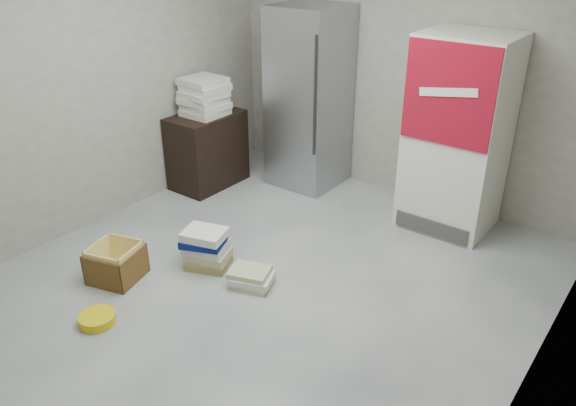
% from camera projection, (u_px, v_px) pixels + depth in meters
% --- Properties ---
extents(ground, '(5.00, 5.00, 0.00)m').
position_uv_depth(ground, '(244.00, 299.00, 4.36)').
color(ground, '#B1B1AC').
rests_on(ground, ground).
extents(room_shell, '(4.04, 5.04, 2.82)m').
position_uv_depth(room_shell, '(233.00, 68.00, 3.56)').
color(room_shell, '#A59E94').
rests_on(room_shell, ground).
extents(steel_fridge, '(0.70, 0.72, 1.90)m').
position_uv_depth(steel_fridge, '(309.00, 99.00, 5.94)').
color(steel_fridge, '#A1A3A8').
rests_on(steel_fridge, ground).
extents(coke_cooler, '(0.80, 0.73, 1.80)m').
position_uv_depth(coke_cooler, '(458.00, 135.00, 5.07)').
color(coke_cooler, silver).
rests_on(coke_cooler, ground).
extents(wood_shelf, '(0.50, 0.80, 0.80)m').
position_uv_depth(wood_shelf, '(207.00, 150.00, 6.12)').
color(wood_shelf, black).
rests_on(wood_shelf, ground).
extents(supply_box_stack, '(0.44, 0.44, 0.39)m').
position_uv_depth(supply_box_stack, '(204.00, 97.00, 5.84)').
color(supply_box_stack, beige).
rests_on(supply_box_stack, wood_shelf).
extents(phonebook_stack_main, '(0.45, 0.40, 0.35)m').
position_uv_depth(phonebook_stack_main, '(206.00, 248.00, 4.71)').
color(phonebook_stack_main, olive).
rests_on(phonebook_stack_main, ground).
extents(phonebook_stack_side, '(0.41, 0.34, 0.14)m').
position_uv_depth(phonebook_stack_side, '(251.00, 278.00, 4.50)').
color(phonebook_stack_side, tan).
rests_on(phonebook_stack_side, ground).
extents(cardboard_box, '(0.46, 0.46, 0.30)m').
position_uv_depth(cardboard_box, '(116.00, 265.00, 4.57)').
color(cardboard_box, yellow).
rests_on(cardboard_box, ground).
extents(bucket_lid, '(0.34, 0.34, 0.07)m').
position_uv_depth(bucket_lid, '(97.00, 319.00, 4.09)').
color(bucket_lid, gold).
rests_on(bucket_lid, ground).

